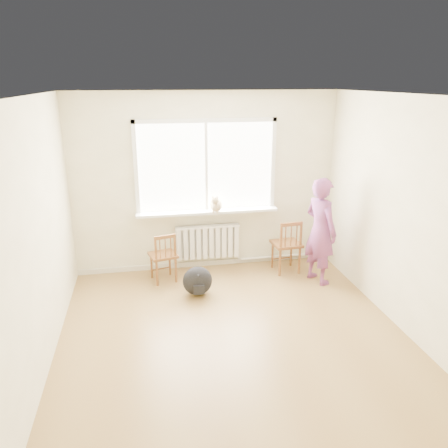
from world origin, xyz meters
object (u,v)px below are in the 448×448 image
chair_left (164,257)px  cat (216,204)px  backpack (197,281)px  chair_right (287,246)px  person (320,231)px

chair_left → cat: size_ratio=1.82×
chair_left → backpack: bearing=116.0°
chair_right → cat: 1.27m
chair_left → person: (2.22, -0.39, 0.40)m
backpack → cat: bearing=63.1°
chair_left → backpack: chair_left is taller
person → cat: bearing=43.7°
person → backpack: person is taller
cat → backpack: 1.23m
cat → backpack: cat is taller
person → chair_left: bearing=59.2°
chair_right → cat: bearing=-19.3°
chair_left → cat: cat is taller
chair_right → cat: (-1.06, 0.28, 0.64)m
chair_left → person: person is taller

